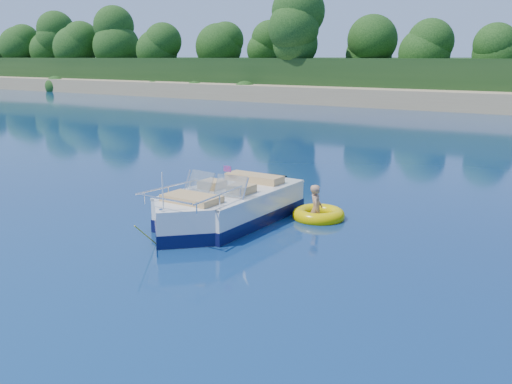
% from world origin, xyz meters
% --- Properties ---
extents(ground, '(160.00, 160.00, 0.00)m').
position_xyz_m(ground, '(0.00, 0.00, 0.00)').
color(ground, '#091945').
rests_on(ground, ground).
extents(treeline, '(150.00, 7.12, 8.19)m').
position_xyz_m(treeline, '(0.04, 41.01, 5.55)').
color(treeline, black).
rests_on(treeline, ground).
extents(motorboat, '(2.11, 5.85, 1.95)m').
position_xyz_m(motorboat, '(0.77, 0.38, 0.38)').
color(motorboat, white).
rests_on(motorboat, ground).
extents(tow_tube, '(1.80, 1.80, 0.37)m').
position_xyz_m(tow_tube, '(2.58, 2.14, 0.10)').
color(tow_tube, '#E3C200').
rests_on(tow_tube, ground).
extents(boy, '(0.64, 0.81, 1.46)m').
position_xyz_m(boy, '(2.55, 2.04, 0.00)').
color(boy, tan).
rests_on(boy, ground).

